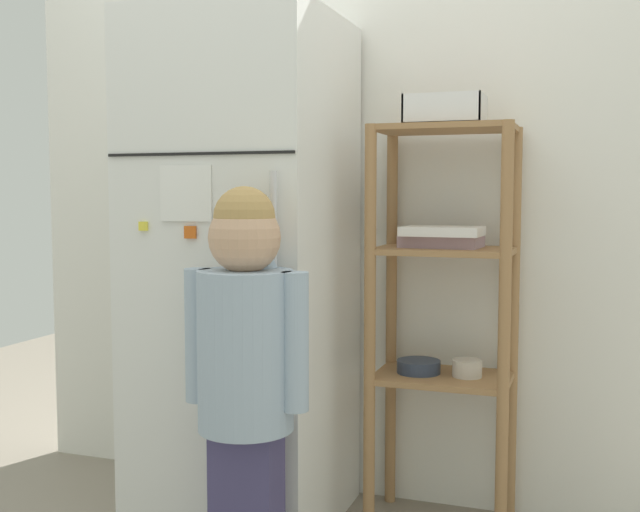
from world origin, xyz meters
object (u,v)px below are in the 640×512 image
at_px(refrigerator, 245,273).
at_px(fruit_bin, 447,112).
at_px(child_standing, 246,349).
at_px(pantry_shelf_unit, 443,289).

height_order(refrigerator, fruit_bin, refrigerator).
distance_m(child_standing, fruit_bin, 0.95).
xyz_separation_m(child_standing, pantry_shelf_unit, (0.41, 0.57, 0.11)).
relative_size(pantry_shelf_unit, fruit_bin, 5.38).
height_order(child_standing, pantry_shelf_unit, pantry_shelf_unit).
xyz_separation_m(child_standing, fruit_bin, (0.42, 0.56, 0.65)).
bearing_deg(child_standing, refrigerator, 115.28).
bearing_deg(fruit_bin, refrigerator, -168.08).
relative_size(refrigerator, fruit_bin, 6.82).
height_order(refrigerator, pantry_shelf_unit, refrigerator).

